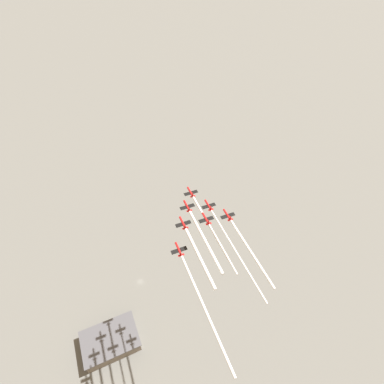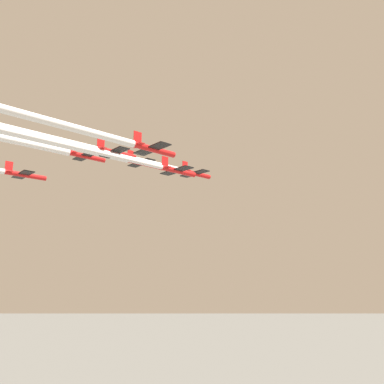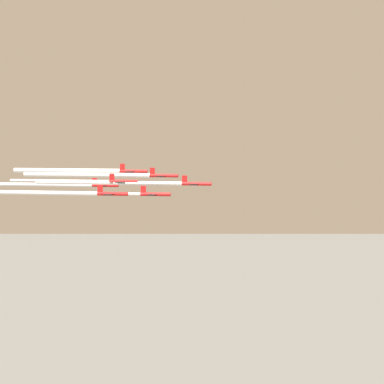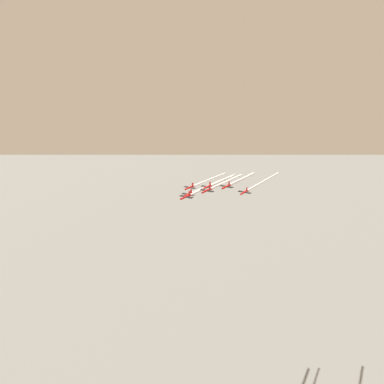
{
  "view_description": "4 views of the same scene",
  "coord_description": "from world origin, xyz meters",
  "px_view_note": "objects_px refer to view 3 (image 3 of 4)",
  "views": [
    {
      "loc": [
        -11.28,
        -138.17,
        239.97
      ],
      "look_at": [
        36.15,
        -30.21,
        123.6
      ],
      "focal_mm": 28.0,
      "sensor_mm": 36.0,
      "label": 1
    },
    {
      "loc": [
        91.36,
        -89.92,
        105.23
      ],
      "look_at": [
        30.58,
        -31.18,
        123.63
      ],
      "focal_mm": 35.0,
      "sensor_mm": 36.0,
      "label": 2
    },
    {
      "loc": [
        235.79,
        -10.19,
        142.32
      ],
      "look_at": [
        33.88,
        -34.42,
        124.66
      ],
      "focal_mm": 70.0,
      "sensor_mm": 36.0,
      "label": 3
    },
    {
      "loc": [
        -46.14,
        85.94,
        173.5
      ],
      "look_at": [
        29.84,
        -32.7,
        130.37
      ],
      "focal_mm": 28.0,
      "sensor_mm": 36.0,
      "label": 4
    }
  ],
  "objects_px": {
    "jet_4": "(123,181)",
    "jet_6": "(104,185)",
    "jet_1": "(163,176)",
    "jet_5": "(111,194)",
    "jet_2": "(154,194)",
    "jet_3": "(132,171)",
    "jet_0": "(195,184)"
  },
  "relations": [
    {
      "from": "jet_4",
      "to": "jet_6",
      "type": "height_order",
      "value": "jet_4"
    },
    {
      "from": "jet_1",
      "to": "jet_5",
      "type": "relative_size",
      "value": 1.0
    },
    {
      "from": "jet_2",
      "to": "jet_4",
      "type": "distance_m",
      "value": 12.19
    },
    {
      "from": "jet_4",
      "to": "jet_3",
      "type": "bearing_deg",
      "value": 180.0
    },
    {
      "from": "jet_2",
      "to": "jet_6",
      "type": "bearing_deg",
      "value": -139.64
    },
    {
      "from": "jet_5",
      "to": "jet_6",
      "type": "bearing_deg",
      "value": -161.22
    },
    {
      "from": "jet_0",
      "to": "jet_1",
      "type": "distance_m",
      "value": 11.97
    },
    {
      "from": "jet_1",
      "to": "jet_6",
      "type": "relative_size",
      "value": 1.0
    },
    {
      "from": "jet_3",
      "to": "jet_4",
      "type": "distance_m",
      "value": 12.2
    },
    {
      "from": "jet_3",
      "to": "jet_6",
      "type": "height_order",
      "value": "jet_3"
    },
    {
      "from": "jet_3",
      "to": "jet_4",
      "type": "relative_size",
      "value": 1.0
    },
    {
      "from": "jet_2",
      "to": "jet_4",
      "type": "relative_size",
      "value": 1.0
    },
    {
      "from": "jet_1",
      "to": "jet_3",
      "type": "relative_size",
      "value": 1.0
    },
    {
      "from": "jet_1",
      "to": "jet_2",
      "type": "relative_size",
      "value": 1.0
    },
    {
      "from": "jet_2",
      "to": "jet_6",
      "type": "relative_size",
      "value": 1.0
    },
    {
      "from": "jet_1",
      "to": "jet_2",
      "type": "bearing_deg",
      "value": -0.0
    },
    {
      "from": "jet_0",
      "to": "jet_5",
      "type": "bearing_deg",
      "value": -59.53
    },
    {
      "from": "jet_6",
      "to": "jet_0",
      "type": "bearing_deg",
      "value": 59.53
    },
    {
      "from": "jet_5",
      "to": "jet_6",
      "type": "xyz_separation_m",
      "value": [
        -30.35,
        -9.22,
        -0.21
      ]
    },
    {
      "from": "jet_0",
      "to": "jet_4",
      "type": "distance_m",
      "value": 20.43
    },
    {
      "from": "jet_0",
      "to": "jet_2",
      "type": "bearing_deg",
      "value": -59.53
    },
    {
      "from": "jet_2",
      "to": "jet_1",
      "type": "bearing_deg",
      "value": 180.0
    },
    {
      "from": "jet_1",
      "to": "jet_3",
      "type": "bearing_deg",
      "value": -120.47
    },
    {
      "from": "jet_3",
      "to": "jet_4",
      "type": "height_order",
      "value": "jet_3"
    },
    {
      "from": "jet_5",
      "to": "jet_2",
      "type": "bearing_deg",
      "value": 120.47
    },
    {
      "from": "jet_3",
      "to": "jet_5",
      "type": "bearing_deg",
      "value": -0.0
    },
    {
      "from": "jet_3",
      "to": "jet_2",
      "type": "bearing_deg",
      "value": 29.54
    },
    {
      "from": "jet_2",
      "to": "jet_0",
      "type": "bearing_deg",
      "value": 120.47
    },
    {
      "from": "jet_4",
      "to": "jet_0",
      "type": "bearing_deg",
      "value": 90.0
    },
    {
      "from": "jet_1",
      "to": "jet_2",
      "type": "distance_m",
      "value": 12.73
    },
    {
      "from": "jet_0",
      "to": "jet_4",
      "type": "height_order",
      "value": "jet_4"
    },
    {
      "from": "jet_0",
      "to": "jet_6",
      "type": "xyz_separation_m",
      "value": [
        -19.02,
        -30.03,
        -2.19
      ]
    }
  ]
}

